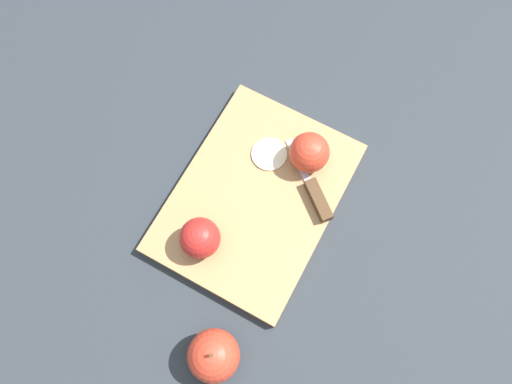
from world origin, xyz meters
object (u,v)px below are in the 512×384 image
Objects in this scene: apple_half_left at (200,238)px; knife at (316,196)px; apple_half_right at (309,153)px; apple_whole at (214,356)px.

knife is at bearing 86.75° from apple_half_left.
apple_half_right and apple_whole have the same top height.
apple_half_left is 0.47× the size of knife.
apple_half_left reaches higher than knife.
apple_half_right reaches higher than knife.
apple_whole reaches higher than apple_half_left.
knife is (-0.05, -0.05, -0.03)m from apple_half_right.
knife is at bearing 26.38° from apple_half_right.
apple_half_left is at bearing -34.22° from apple_half_right.
apple_half_left is 0.18m from apple_whole.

